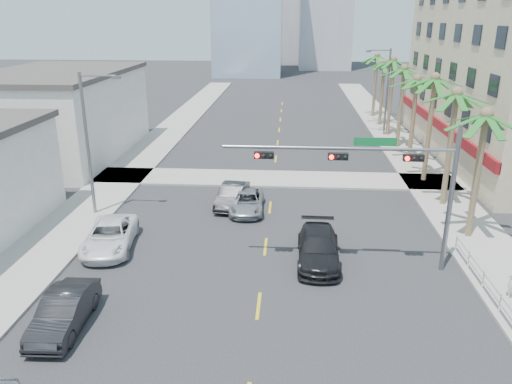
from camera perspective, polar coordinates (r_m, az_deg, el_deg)
ground at (r=19.36m, az=-0.50°, el=-19.20°), size 260.00×260.00×0.00m
sidewalk_right at (r=38.61m, az=19.97°, el=0.13°), size 4.00×120.00×0.15m
sidewalk_left at (r=39.35m, az=-15.86°, el=0.94°), size 4.00×120.00×0.15m
sidewalk_cross at (r=38.99m, az=1.99°, el=1.52°), size 80.00×4.00×0.15m
building_left_far at (r=48.53m, az=-21.60°, el=8.06°), size 11.00×18.00×7.20m
traffic_signal_mast at (r=24.50m, az=14.57°, el=2.15°), size 11.12×0.54×7.20m
palm_tree_0 at (r=29.42m, az=24.83°, el=7.89°), size 4.80×4.80×7.80m
palm_tree_1 at (r=34.22m, az=21.97°, el=10.27°), size 4.80×4.80×8.16m
palm_tree_2 at (r=39.12m, az=19.79°, el=12.04°), size 4.80×4.80×8.52m
palm_tree_3 at (r=44.20m, az=17.94°, el=12.06°), size 4.80×4.80×7.80m
palm_tree_4 at (r=49.20m, az=16.59°, el=13.28°), size 4.80×4.80×8.16m
palm_tree_5 at (r=54.24m, az=15.48°, el=14.26°), size 4.80×4.80×8.52m
palm_tree_6 at (r=59.40m, az=14.46°, el=14.07°), size 4.80×4.80×7.80m
palm_tree_7 at (r=64.48m, az=13.68°, el=14.82°), size 4.80×4.80×8.16m
streetlight_left at (r=32.30m, az=-18.45°, el=5.89°), size 2.55×0.25×9.00m
streetlight_right at (r=54.42m, az=14.58°, el=11.46°), size 2.55×0.25×9.00m
guardrail at (r=25.64m, az=24.56°, el=-8.92°), size 0.08×8.08×1.00m
car_parked_mid at (r=22.27m, az=-21.07°, el=-12.62°), size 1.75×4.61×1.50m
car_parked_far at (r=28.53m, az=-16.35°, el=-4.83°), size 3.13×5.59×1.48m
car_lane_left at (r=33.48m, az=-2.72°, el=-0.38°), size 2.09×4.61×1.47m
car_lane_center at (r=32.59m, az=-1.06°, el=-1.10°), size 2.26×4.67×1.28m
car_lane_right at (r=26.14m, az=7.14°, el=-6.36°), size 2.28×5.37×1.55m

